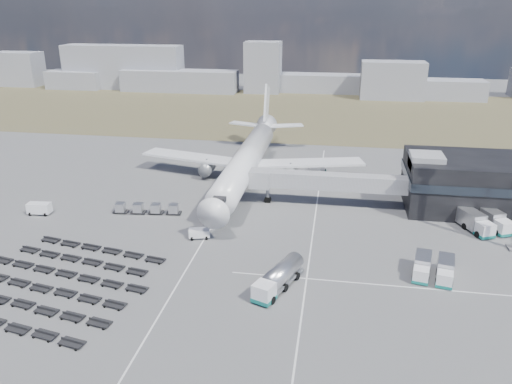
# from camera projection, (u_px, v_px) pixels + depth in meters

# --- Properties ---
(ground) EXTENTS (420.00, 420.00, 0.00)m
(ground) POSITION_uv_depth(u_px,v_px,m) (213.00, 246.00, 82.06)
(ground) COLOR #565659
(ground) RESTS_ON ground
(grass_strip) EXTENTS (420.00, 90.00, 0.01)m
(grass_strip) POSITION_uv_depth(u_px,v_px,m) (285.00, 111.00, 183.50)
(grass_strip) COLOR brown
(grass_strip) RESTS_ON ground
(lane_markings) EXTENTS (47.12, 110.00, 0.01)m
(lane_markings) POSITION_uv_depth(u_px,v_px,m) (274.00, 242.00, 83.33)
(lane_markings) COLOR silver
(lane_markings) RESTS_ON ground
(terminal) EXTENTS (30.40, 16.40, 11.00)m
(terminal) POSITION_uv_depth(u_px,v_px,m) (486.00, 183.00, 94.98)
(terminal) COLOR black
(terminal) RESTS_ON ground
(jet_bridge) EXTENTS (30.30, 3.80, 7.05)m
(jet_bridge) POSITION_uv_depth(u_px,v_px,m) (317.00, 181.00, 96.67)
(jet_bridge) COLOR #939399
(jet_bridge) RESTS_ON ground
(airliner) EXTENTS (51.59, 64.53, 17.62)m
(airliner) POSITION_uv_depth(u_px,v_px,m) (248.00, 158.00, 110.04)
(airliner) COLOR white
(airliner) RESTS_ON ground
(skyline) EXTENTS (293.51, 25.30, 21.81)m
(skyline) POSITION_uv_depth(u_px,v_px,m) (277.00, 76.00, 217.86)
(skyline) COLOR gray
(skyline) RESTS_ON ground
(fuel_tanker) EXTENTS (6.40, 10.82, 3.42)m
(fuel_tanker) POSITION_uv_depth(u_px,v_px,m) (278.00, 278.00, 69.16)
(fuel_tanker) COLOR white
(fuel_tanker) RESTS_ON ground
(pushback_tug) EXTENTS (3.90, 2.82, 1.56)m
(pushback_tug) POSITION_uv_depth(u_px,v_px,m) (199.00, 234.00, 84.50)
(pushback_tug) COLOR white
(pushback_tug) RESTS_ON ground
(utility_van) EXTENTS (4.36, 2.25, 2.26)m
(utility_van) POSITION_uv_depth(u_px,v_px,m) (39.00, 209.00, 93.82)
(utility_van) COLOR white
(utility_van) RESTS_ON ground
(catering_truck) EXTENTS (3.68, 6.85, 2.99)m
(catering_truck) POSITION_uv_depth(u_px,v_px,m) (318.00, 169.00, 114.89)
(catering_truck) COLOR white
(catering_truck) RESTS_ON ground
(service_trucks_near) EXTENTS (6.63, 7.46, 2.62)m
(service_trucks_near) POSITION_uv_depth(u_px,v_px,m) (434.00, 268.00, 72.17)
(service_trucks_near) COLOR white
(service_trucks_near) RESTS_ON ground
(service_trucks_far) EXTENTS (8.81, 9.46, 3.05)m
(service_trucks_far) POSITION_uv_depth(u_px,v_px,m) (485.00, 221.00, 87.12)
(service_trucks_far) COLOR white
(service_trucks_far) RESTS_ON ground
(uld_row) EXTENTS (13.07, 3.04, 1.80)m
(uld_row) POSITION_uv_depth(u_px,v_px,m) (147.00, 208.00, 94.14)
(uld_row) COLOR black
(uld_row) RESTS_ON ground
(baggage_dollies) EXTENTS (30.20, 27.01, 0.72)m
(baggage_dollies) POSITION_uv_depth(u_px,v_px,m) (50.00, 281.00, 70.91)
(baggage_dollies) COLOR black
(baggage_dollies) RESTS_ON ground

